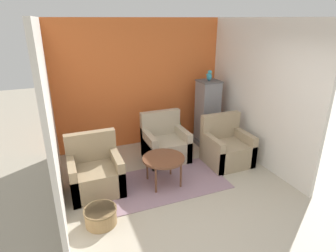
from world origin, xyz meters
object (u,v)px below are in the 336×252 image
(armchair_left, at_px, (95,174))
(wicker_basket, at_px, (101,216))
(coffee_table, at_px, (164,160))
(potted_plant, at_px, (175,128))
(birdcage, at_px, (207,113))
(armchair_right, at_px, (226,148))
(armchair_middle, at_px, (165,145))
(parrot, at_px, (209,76))

(armchair_left, height_order, wicker_basket, armchair_left)
(armchair_left, distance_m, wicker_basket, 0.89)
(coffee_table, relative_size, armchair_left, 0.76)
(coffee_table, distance_m, potted_plant, 1.75)
(birdcage, distance_m, wicker_basket, 3.41)
(armchair_right, relative_size, potted_plant, 1.57)
(armchair_middle, height_order, potted_plant, armchair_middle)
(armchair_left, xyz_separation_m, wicker_basket, (-0.07, -0.87, -0.17))
(armchair_middle, bearing_deg, armchair_left, -157.34)
(coffee_table, height_order, wicker_basket, coffee_table)
(birdcage, relative_size, wicker_basket, 3.16)
(armchair_left, xyz_separation_m, armchair_right, (2.54, 0.01, 0.00))
(coffee_table, bearing_deg, armchair_middle, 66.77)
(coffee_table, bearing_deg, potted_plant, 60.12)
(armchair_middle, relative_size, wicker_basket, 2.07)
(coffee_table, xyz_separation_m, armchair_right, (1.42, 0.25, -0.15))
(coffee_table, distance_m, birdcage, 2.05)
(parrot, xyz_separation_m, wicker_basket, (-2.76, -1.92, -1.42))
(wicker_basket, bearing_deg, potted_plant, 46.14)
(potted_plant, distance_m, wicker_basket, 2.98)
(parrot, relative_size, wicker_basket, 0.50)
(parrot, bearing_deg, potted_plant, 162.70)
(coffee_table, relative_size, armchair_middle, 0.76)
(coffee_table, xyz_separation_m, potted_plant, (0.87, 1.51, -0.10))
(potted_plant, relative_size, wicker_basket, 1.32)
(birdcage, xyz_separation_m, potted_plant, (-0.70, 0.22, -0.33))
(armchair_middle, xyz_separation_m, birdcage, (1.20, 0.43, 0.39))
(armchair_right, height_order, birdcage, birdcage)
(armchair_left, xyz_separation_m, parrot, (2.69, 1.05, 1.24))
(coffee_table, relative_size, birdcage, 0.50)
(coffee_table, bearing_deg, birdcage, 39.46)
(coffee_table, relative_size, potted_plant, 1.20)
(birdcage, height_order, potted_plant, birdcage)
(potted_plant, height_order, wicker_basket, potted_plant)
(coffee_table, xyz_separation_m, wicker_basket, (-1.19, -0.63, -0.33))
(coffee_table, distance_m, armchair_middle, 0.95)
(armchair_right, xyz_separation_m, wicker_basket, (-2.62, -0.88, -0.17))
(potted_plant, bearing_deg, wicker_basket, -133.86)
(armchair_left, relative_size, birdcage, 0.66)
(armchair_left, xyz_separation_m, birdcage, (2.69, 1.05, 0.39))
(parrot, relative_size, potted_plant, 0.38)
(armchair_right, bearing_deg, coffee_table, -170.23)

